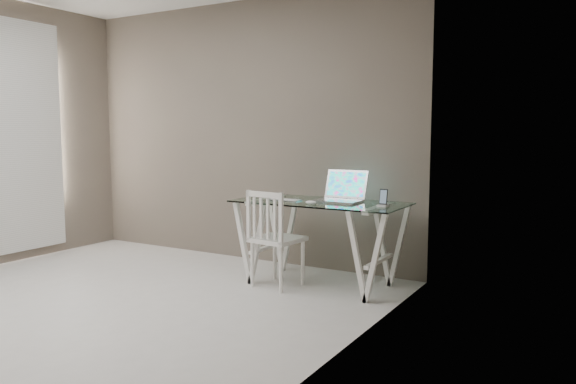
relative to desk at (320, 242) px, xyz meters
The scene contains 7 objects.
room 2.48m from the desk, 127.06° to the right, with size 4.50×4.52×2.71m.
desk is the anchor object (origin of this frame).
chair 0.43m from the desk, 138.30° to the right, with size 0.43×0.43×0.85m.
laptop 0.47m from the desk, 42.54° to the left, with size 0.39×0.36×0.27m.
keyboard 0.49m from the desk, 164.82° to the right, with size 0.29×0.12×0.01m, color silver.
mouse 0.43m from the desk, 85.35° to the right, with size 0.10×0.06×0.03m, color white.
phone_dock 0.72m from the desk, ahead, with size 0.08×0.08×0.14m.
Camera 1 is at (3.41, -2.65, 1.36)m, focal length 35.00 mm.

